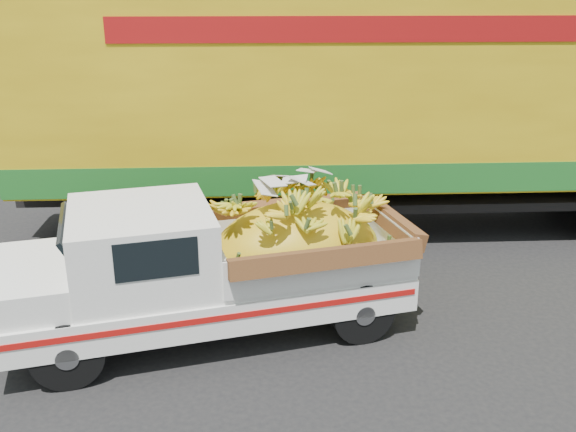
{
  "coord_description": "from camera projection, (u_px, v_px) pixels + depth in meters",
  "views": [
    {
      "loc": [
        0.04,
        -6.62,
        3.93
      ],
      "look_at": [
        -0.16,
        1.11,
        1.13
      ],
      "focal_mm": 40.0,
      "sensor_mm": 36.0,
      "label": 1
    }
  ],
  "objects": [
    {
      "name": "ground",
      "position": [
        299.0,
        338.0,
        7.56
      ],
      "size": [
        100.0,
        100.0,
        0.0
      ],
      "primitive_type": "plane",
      "color": "black",
      "rests_on": "ground"
    },
    {
      "name": "curb",
      "position": [
        302.0,
        180.0,
        13.41
      ],
      "size": [
        60.0,
        0.25,
        0.15
      ],
      "primitive_type": "cube",
      "color": "gray",
      "rests_on": "ground"
    },
    {
      "name": "sidewalk",
      "position": [
        302.0,
        155.0,
        15.39
      ],
      "size": [
        60.0,
        4.0,
        0.14
      ],
      "primitive_type": "cube",
      "color": "gray",
      "rests_on": "ground"
    },
    {
      "name": "building_left",
      "position": [
        52.0,
        32.0,
        20.3
      ],
      "size": [
        18.0,
        6.0,
        5.0
      ],
      "primitive_type": "cube",
      "color": "gray",
      "rests_on": "ground"
    },
    {
      "name": "pickup_truck",
      "position": [
        237.0,
        261.0,
        7.53
      ],
      "size": [
        4.91,
        3.0,
        1.62
      ],
      "rotation": [
        0.0,
        0.0,
        0.31
      ],
      "color": "black",
      "rests_on": "ground"
    },
    {
      "name": "semi_trailer",
      "position": [
        392.0,
        103.0,
        10.38
      ],
      "size": [
        12.04,
        3.46,
        3.8
      ],
      "rotation": [
        0.0,
        0.0,
        0.08
      ],
      "color": "black",
      "rests_on": "ground"
    }
  ]
}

